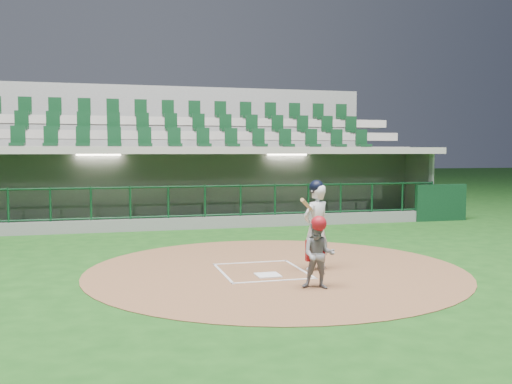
% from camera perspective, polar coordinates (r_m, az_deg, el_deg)
% --- Properties ---
extents(ground, '(120.00, 120.00, 0.00)m').
position_cam_1_polar(ground, '(11.11, 0.18, -7.68)').
color(ground, '#154112').
rests_on(ground, ground).
extents(dirt_circle, '(7.20, 7.20, 0.01)m').
position_cam_1_polar(dirt_circle, '(11.00, 1.98, -7.76)').
color(dirt_circle, brown).
rests_on(dirt_circle, ground).
extents(home_plate, '(0.43, 0.43, 0.02)m').
position_cam_1_polar(home_plate, '(10.45, 1.19, -8.31)').
color(home_plate, white).
rests_on(home_plate, dirt_circle).
extents(batter_box_chalk, '(1.55, 1.80, 0.01)m').
position_cam_1_polar(batter_box_chalk, '(10.82, 0.60, -7.90)').
color(batter_box_chalk, silver).
rests_on(batter_box_chalk, ground).
extents(dugout_structure, '(16.40, 3.70, 3.00)m').
position_cam_1_polar(dugout_structure, '(18.60, -5.73, 0.03)').
color(dugout_structure, slate).
rests_on(dugout_structure, ground).
extents(seating_deck, '(17.00, 6.72, 5.15)m').
position_cam_1_polar(seating_deck, '(21.61, -7.36, 1.78)').
color(seating_deck, slate).
rests_on(seating_deck, ground).
extents(batter, '(0.89, 0.95, 1.71)m').
position_cam_1_polar(batter, '(10.88, 6.04, -3.28)').
color(batter, white).
rests_on(batter, dirt_circle).
extents(catcher, '(0.67, 0.61, 1.20)m').
position_cam_1_polar(catcher, '(9.43, 6.26, -6.05)').
color(catcher, gray).
rests_on(catcher, dirt_circle).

